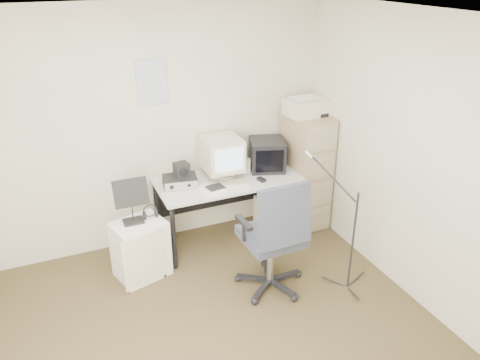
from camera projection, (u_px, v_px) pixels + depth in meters
name	position (u px, v px, depth m)	size (l,w,h in m)	color
floor	(225.00, 343.00, 3.80)	(3.60, 3.60, 0.01)	#413523
ceiling	(219.00, 20.00, 2.73)	(3.60, 3.60, 0.01)	white
wall_back	(157.00, 130.00, 4.76)	(3.60, 0.02, 2.50)	beige
wall_right	(422.00, 167.00, 3.91)	(0.02, 3.60, 2.50)	beige
wall_calendar	(152.00, 82.00, 4.53)	(0.30, 0.02, 0.44)	white
filing_cabinet	(304.00, 170.00, 5.32)	(0.40, 0.60, 1.30)	#96835E
printer	(308.00, 107.00, 5.02)	(0.46, 0.32, 0.18)	beige
desk	(228.00, 209.00, 5.07)	(1.50, 0.70, 0.73)	silver
crt_monitor	(222.00, 157.00, 4.90)	(0.38, 0.40, 0.43)	beige
crt_tv	(267.00, 154.00, 5.10)	(0.36, 0.38, 0.33)	black
desk_speaker	(247.00, 166.00, 5.06)	(0.08, 0.08, 0.15)	beige
keyboard	(228.00, 184.00, 4.78)	(0.43, 0.15, 0.02)	beige
mouse	(261.00, 180.00, 4.87)	(0.06, 0.10, 0.03)	black
radio_receiver	(180.00, 181.00, 4.76)	(0.34, 0.24, 0.10)	black
radio_speaker	(181.00, 170.00, 4.72)	(0.14, 0.13, 0.14)	black
papers	(212.00, 189.00, 4.68)	(0.21, 0.29, 0.02)	white
pc_tower	(274.00, 219.00, 5.17)	(0.21, 0.47, 0.44)	beige
office_chair	(271.00, 234.00, 4.22)	(0.66, 0.66, 1.15)	#464A59
side_cart	(141.00, 249.00, 4.51)	(0.47, 0.38, 0.58)	white
music_stand	(131.00, 200.00, 4.31)	(0.31, 0.17, 0.46)	black
headphones	(150.00, 213.00, 4.46)	(0.15, 0.15, 0.03)	black
mic_stand	(355.00, 227.00, 4.18)	(0.02, 0.02, 1.30)	black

